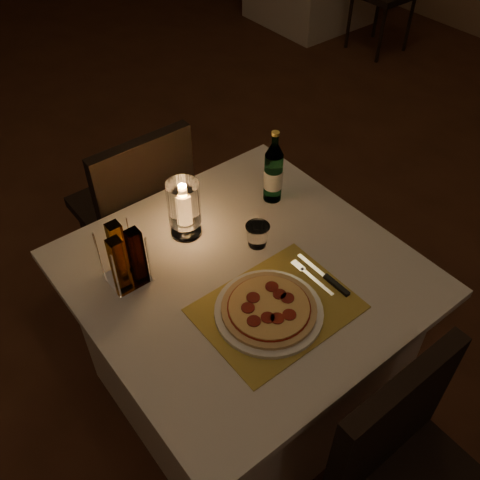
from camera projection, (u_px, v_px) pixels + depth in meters
floor at (164, 392)px, 2.22m from camera, size 8.00×10.00×0.02m
main_table at (243, 338)px, 1.95m from camera, size 1.00×1.00×0.74m
chair_near at (410, 474)px, 1.43m from camera, size 0.42×0.42×0.90m
chair_far at (137, 202)px, 2.23m from camera, size 0.42×0.42×0.90m
placemat at (276, 308)px, 1.58m from camera, size 0.45×0.34×0.00m
plate at (269, 312)px, 1.56m from camera, size 0.32×0.32×0.01m
pizza at (269, 308)px, 1.55m from camera, size 0.28×0.28×0.02m
fork at (309, 275)px, 1.67m from camera, size 0.02×0.18×0.00m
knife at (331, 281)px, 1.65m from camera, size 0.02×0.22×0.01m
tumbler at (257, 235)px, 1.75m from camera, size 0.08×0.08×0.08m
water_bottle at (273, 173)px, 1.87m from camera, size 0.07×0.07×0.28m
hurricane_candle at (184, 205)px, 1.73m from camera, size 0.11×0.11×0.21m
cruet_caddy at (125, 259)px, 1.60m from camera, size 0.12×0.12×0.21m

